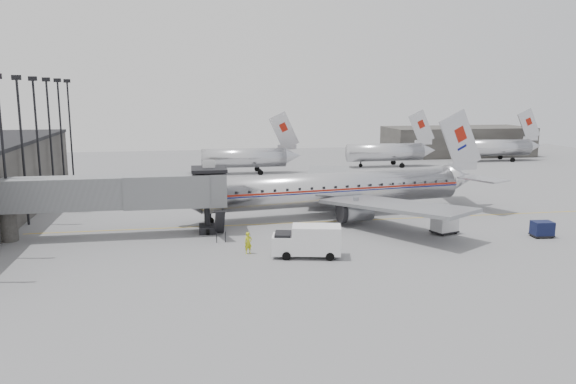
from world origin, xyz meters
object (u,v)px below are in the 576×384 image
Objects in this scene: baggage_cart_navy at (542,229)px; service_van at (308,241)px; airliner at (339,189)px; ramp_worker at (248,243)px; baggage_cart_white at (445,224)px.

service_van is at bearing -169.56° from baggage_cart_navy.
ramp_worker is (-11.57, -13.43, -1.99)m from airliner.
service_van reaches higher than baggage_cart_navy.
baggage_cart_navy is 1.09× the size of ramp_worker.
service_van is at bearing -179.06° from baggage_cart_white.
airliner reaches higher than baggage_cart_white.
baggage_cart_navy is 9.02m from baggage_cart_white.
airliner is 16.74m from service_van.
baggage_cart_navy is at bearing 18.59° from service_van.
service_van is 2.19× the size of baggage_cart_white.
service_van is 15.69m from baggage_cart_white.
airliner is 13.30× the size of baggage_cart_white.
baggage_cart_navy is 0.74× the size of baggage_cart_white.
baggage_cart_white is at bearing 165.88° from baggage_cart_navy.
airliner is 17.84m from ramp_worker.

